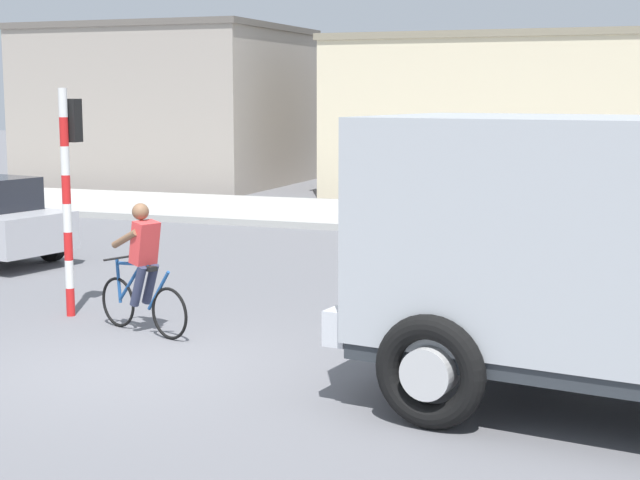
% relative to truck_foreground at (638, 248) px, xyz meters
% --- Properties ---
extents(ground_plane, '(120.00, 120.00, 0.00)m').
position_rel_truck_foreground_xyz_m(ground_plane, '(-5.45, -0.15, -1.67)').
color(ground_plane, slate).
extents(sidewalk_far, '(80.00, 5.00, 0.16)m').
position_rel_truck_foreground_xyz_m(sidewalk_far, '(-5.45, 13.82, -1.59)').
color(sidewalk_far, '#ADADA8').
rests_on(sidewalk_far, ground).
extents(truck_foreground, '(5.73, 3.43, 2.90)m').
position_rel_truck_foreground_xyz_m(truck_foreground, '(0.00, 0.00, 0.00)').
color(truck_foreground, '#B2B7BC').
rests_on(truck_foreground, ground).
extents(cyclist, '(1.63, 0.73, 1.72)m').
position_rel_truck_foreground_xyz_m(cyclist, '(-6.18, 1.29, -0.80)').
color(cyclist, black).
rests_on(cyclist, ground).
extents(traffic_light_pole, '(0.24, 0.43, 3.20)m').
position_rel_truck_foreground_xyz_m(traffic_light_pole, '(-7.68, 1.90, 0.40)').
color(traffic_light_pole, red).
rests_on(traffic_light_pole, ground).
extents(building_corner_left, '(8.45, 7.38, 5.39)m').
position_rel_truck_foreground_xyz_m(building_corner_left, '(-16.47, 20.70, 1.03)').
color(building_corner_left, '#9E9389').
rests_on(building_corner_left, ground).
extents(building_mid_block, '(9.43, 6.74, 4.88)m').
position_rel_truck_foreground_xyz_m(building_mid_block, '(-5.32, 21.11, 0.78)').
color(building_mid_block, beige).
rests_on(building_mid_block, ground).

